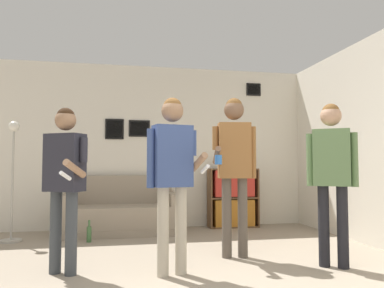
{
  "coord_description": "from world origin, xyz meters",
  "views": [
    {
      "loc": [
        -0.71,
        -2.5,
        1.03
      ],
      "look_at": [
        0.14,
        1.88,
        1.28
      ],
      "focal_mm": 35.0,
      "sensor_mm": 36.0,
      "label": 1
    }
  ],
  "objects_px": {
    "person_spectator_near_bookshelf": "(332,166)",
    "person_watcher_holding_cup": "(234,157)",
    "person_player_foreground_left": "(64,172)",
    "couch": "(120,214)",
    "person_player_foreground_center": "(172,165)",
    "floor_lamp": "(13,179)",
    "bottle_on_floor": "(89,234)",
    "bookshelf": "(233,198)"
  },
  "relations": [
    {
      "from": "person_player_foreground_left",
      "to": "person_spectator_near_bookshelf",
      "type": "xyz_separation_m",
      "value": [
        2.66,
        -0.27,
        0.06
      ]
    },
    {
      "from": "floor_lamp",
      "to": "bottle_on_floor",
      "type": "bearing_deg",
      "value": -12.14
    },
    {
      "from": "floor_lamp",
      "to": "person_spectator_near_bookshelf",
      "type": "xyz_separation_m",
      "value": [
        3.57,
        -1.97,
        0.18
      ]
    },
    {
      "from": "couch",
      "to": "person_player_foreground_center",
      "type": "relative_size",
      "value": 1.02
    },
    {
      "from": "couch",
      "to": "bookshelf",
      "type": "distance_m",
      "value": 1.88
    },
    {
      "from": "bookshelf",
      "to": "person_spectator_near_bookshelf",
      "type": "relative_size",
      "value": 0.58
    },
    {
      "from": "person_player_foreground_center",
      "to": "bottle_on_floor",
      "type": "distance_m",
      "value": 2.14
    },
    {
      "from": "bookshelf",
      "to": "person_watcher_holding_cup",
      "type": "distance_m",
      "value": 2.18
    },
    {
      "from": "person_spectator_near_bookshelf",
      "to": "bottle_on_floor",
      "type": "distance_m",
      "value": 3.21
    },
    {
      "from": "person_player_foreground_left",
      "to": "person_spectator_near_bookshelf",
      "type": "distance_m",
      "value": 2.67
    },
    {
      "from": "bookshelf",
      "to": "person_spectator_near_bookshelf",
      "type": "height_order",
      "value": "person_spectator_near_bookshelf"
    },
    {
      "from": "person_watcher_holding_cup",
      "to": "bottle_on_floor",
      "type": "height_order",
      "value": "person_watcher_holding_cup"
    },
    {
      "from": "person_watcher_holding_cup",
      "to": "bottle_on_floor",
      "type": "relative_size",
      "value": 6.14
    },
    {
      "from": "person_player_foreground_center",
      "to": "person_spectator_near_bookshelf",
      "type": "xyz_separation_m",
      "value": [
        1.65,
        -0.03,
        -0.01
      ]
    },
    {
      "from": "bottle_on_floor",
      "to": "person_player_foreground_left",
      "type": "bearing_deg",
      "value": -94.92
    },
    {
      "from": "bookshelf",
      "to": "bottle_on_floor",
      "type": "height_order",
      "value": "bookshelf"
    },
    {
      "from": "person_watcher_holding_cup",
      "to": "person_spectator_near_bookshelf",
      "type": "distance_m",
      "value": 1.04
    },
    {
      "from": "bookshelf",
      "to": "person_player_foreground_center",
      "type": "distance_m",
      "value": 2.94
    },
    {
      "from": "bottle_on_floor",
      "to": "person_watcher_holding_cup",
      "type": "bearing_deg",
      "value": -35.08
    },
    {
      "from": "person_player_foreground_left",
      "to": "person_player_foreground_center",
      "type": "relative_size",
      "value": 0.95
    },
    {
      "from": "couch",
      "to": "floor_lamp",
      "type": "height_order",
      "value": "floor_lamp"
    },
    {
      "from": "floor_lamp",
      "to": "person_spectator_near_bookshelf",
      "type": "bearing_deg",
      "value": -28.91
    },
    {
      "from": "person_player_foreground_left",
      "to": "person_player_foreground_center",
      "type": "height_order",
      "value": "person_player_foreground_center"
    },
    {
      "from": "couch",
      "to": "person_player_foreground_left",
      "type": "height_order",
      "value": "person_player_foreground_left"
    },
    {
      "from": "person_player_foreground_left",
      "to": "person_player_foreground_center",
      "type": "bearing_deg",
      "value": -13.06
    },
    {
      "from": "person_spectator_near_bookshelf",
      "to": "floor_lamp",
      "type": "bearing_deg",
      "value": 151.09
    },
    {
      "from": "floor_lamp",
      "to": "person_watcher_holding_cup",
      "type": "relative_size",
      "value": 0.91
    },
    {
      "from": "person_player_foreground_center",
      "to": "person_spectator_near_bookshelf",
      "type": "relative_size",
      "value": 1.01
    },
    {
      "from": "floor_lamp",
      "to": "person_player_foreground_left",
      "type": "relative_size",
      "value": 1.03
    },
    {
      "from": "person_spectator_near_bookshelf",
      "to": "person_watcher_holding_cup",
      "type": "bearing_deg",
      "value": 146.32
    },
    {
      "from": "couch",
      "to": "bottle_on_floor",
      "type": "xyz_separation_m",
      "value": [
        -0.41,
        -0.62,
        -0.17
      ]
    },
    {
      "from": "couch",
      "to": "person_spectator_near_bookshelf",
      "type": "xyz_separation_m",
      "value": [
        2.13,
        -2.37,
        0.74
      ]
    },
    {
      "from": "floor_lamp",
      "to": "person_player_foreground_left",
      "type": "xyz_separation_m",
      "value": [
        0.91,
        -1.7,
        0.12
      ]
    },
    {
      "from": "person_player_foreground_left",
      "to": "person_watcher_holding_cup",
      "type": "height_order",
      "value": "person_watcher_holding_cup"
    },
    {
      "from": "bookshelf",
      "to": "bottle_on_floor",
      "type": "xyz_separation_m",
      "value": [
        -2.27,
        -0.82,
        -0.37
      ]
    },
    {
      "from": "floor_lamp",
      "to": "bottle_on_floor",
      "type": "distance_m",
      "value": 1.29
    },
    {
      "from": "person_player_foreground_left",
      "to": "couch",
      "type": "bearing_deg",
      "value": 75.75
    },
    {
      "from": "person_player_foreground_center",
      "to": "bottle_on_floor",
      "type": "xyz_separation_m",
      "value": [
        -0.89,
        1.71,
        -0.92
      ]
    },
    {
      "from": "person_spectator_near_bookshelf",
      "to": "bookshelf",
      "type": "bearing_deg",
      "value": 95.89
    },
    {
      "from": "bottle_on_floor",
      "to": "couch",
      "type": "bearing_deg",
      "value": 56.86
    },
    {
      "from": "bookshelf",
      "to": "person_player_foreground_center",
      "type": "xyz_separation_m",
      "value": [
        -1.38,
        -2.54,
        0.55
      ]
    },
    {
      "from": "person_watcher_holding_cup",
      "to": "person_player_foreground_center",
      "type": "bearing_deg",
      "value": -145.39
    }
  ]
}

